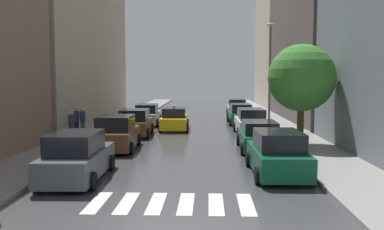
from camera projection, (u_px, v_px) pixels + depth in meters
The scene contains 22 objects.
ground_plane at pixel (195, 125), 33.41m from camera, with size 28.00×72.00×0.04m, color #3D3D3F.
sidewalk_left at pixel (116, 123), 33.65m from camera, with size 3.00×72.00×0.15m, color gray.
sidewalk_right at pixel (274, 124), 33.14m from camera, with size 3.00×72.00×0.15m, color gray.
crosswalk_stripes at pixel (171, 203), 12.31m from camera, with size 4.95×2.20×0.01m.
building_left_mid at pixel (65, 26), 34.45m from camera, with size 6.00×20.83×16.37m, color #B2A38C.
building_right_mid at pixel (320, 29), 36.20m from camera, with size 6.00×19.21×16.27m, color #564C47.
building_right_far at pixel (285, 36), 52.93m from camera, with size 6.00×14.21×18.41m, color #B2A38C.
parked_car_left_nearest at pixel (77, 158), 15.12m from camera, with size 2.15×4.60×1.80m.
parked_car_left_second at pixel (116, 134), 21.48m from camera, with size 2.27×4.44×1.82m.
parked_car_left_third at pixel (135, 123), 26.79m from camera, with size 2.29×4.31×1.74m.
parked_car_left_fourth at pixel (147, 115), 33.16m from camera, with size 2.16×4.69×1.67m.
parked_car_right_nearest at pixel (278, 154), 15.87m from camera, with size 2.16×4.50×1.75m.
parked_car_right_second at pixel (259, 136), 21.43m from camera, with size 2.14×4.66×1.54m.
parked_car_right_third at pixel (251, 122), 27.25m from camera, with size 2.11×4.81×1.76m.
parked_car_right_fourth at pixel (240, 114), 33.71m from camera, with size 2.07×4.73×1.66m.
parked_car_right_fifth at pixel (237, 108), 40.33m from camera, with size 2.11×4.47×1.70m.
taxi_midroad at pixel (174, 119), 29.91m from camera, with size 2.20×4.60×1.81m.
pedestrian_foreground at pixel (83, 120), 26.30m from camera, with size 0.36×0.36×1.73m.
pedestrian_by_kerb at pixel (72, 125), 23.86m from camera, with size 0.36×0.36×1.71m.
pedestrian_far_side at pixel (77, 120), 26.64m from camera, with size 0.36×0.36×1.73m.
street_tree_right at pixel (301, 78), 21.87m from camera, with size 3.61×3.61×5.45m.
lamp_post_right at pixel (270, 68), 29.45m from camera, with size 0.60×0.28×7.55m.
Camera 1 is at (1.10, -9.18, 3.78)m, focal length 38.21 mm.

